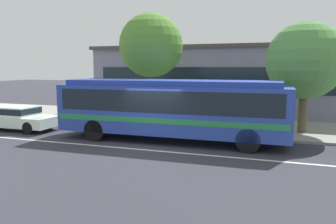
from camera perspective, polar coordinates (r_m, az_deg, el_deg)
ground_plane at (r=14.71m, az=-2.33°, el=-5.78°), size 120.00×120.00×0.00m
sidewalk_slab at (r=20.81m, az=4.21°, el=-1.63°), size 60.00×8.00×0.12m
lane_stripe_center at (r=13.99m, az=-3.53°, el=-6.48°), size 56.00×0.16×0.01m
transit_bus at (r=15.40m, az=0.61°, el=1.06°), size 10.60×2.67×2.83m
sedan_behind_bus at (r=20.18m, az=-24.72°, el=-0.70°), size 4.72×1.83×1.29m
pedestrian_waiting_near_sign at (r=18.08m, az=-5.27°, el=0.28°), size 0.43×0.43×1.67m
pedestrian_walking_along_curb at (r=18.11m, az=-4.62°, el=0.40°), size 0.48×0.48×1.73m
bus_stop_sign at (r=16.64m, az=13.91°, el=1.57°), size 0.15×0.44×2.49m
street_tree_near_stop at (r=19.49m, az=-2.91°, el=11.22°), size 3.64×3.64×6.34m
street_tree_mid_block at (r=18.09m, az=22.33°, el=8.05°), size 3.82×3.82×5.52m
station_building at (r=25.48m, az=12.08°, el=5.36°), size 20.89×7.38×4.90m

